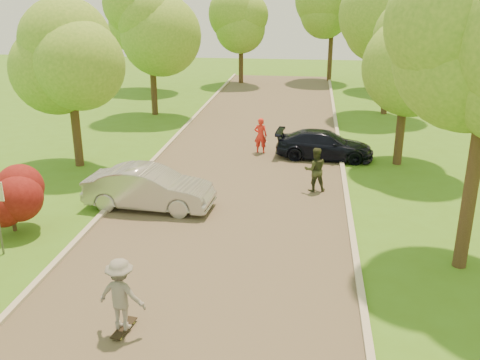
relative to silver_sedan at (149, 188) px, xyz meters
The scene contains 18 objects.
road 2.77m from the silver_sedan, ahead, with size 8.00×60.00×0.01m, color #4C4438.
curb_left 1.53m from the silver_sedan, behind, with size 0.18×60.00×0.12m, color #B2AD9E.
curb_right 6.76m from the silver_sedan, ahead, with size 0.18×60.00×0.12m, color #B2AD9E.
red_shrub 4.34m from the silver_sedan, 147.00° to the right, with size 1.70×1.70×1.95m.
tree_l_midb 7.02m from the silver_sedan, 134.96° to the left, with size 4.30×4.20×6.62m.
tree_l_far 15.38m from the silver_sedan, 104.71° to the left, with size 4.92×4.80×7.79m.
tree_r_midb 11.87m from the silver_sedan, 33.54° to the left, with size 4.51×4.40×7.01m.
tree_r_far 19.62m from the silver_sedan, 58.47° to the left, with size 5.33×5.20×8.34m.
tree_bg_a 23.43m from the silver_sedan, 105.41° to the left, with size 5.12×5.00×7.72m.
tree_bg_b 26.92m from the silver_sedan, 65.71° to the left, with size 5.12×5.00×7.95m.
tree_bg_c 26.50m from the silver_sedan, 90.25° to the left, with size 4.92×4.80×7.33m.
tree_bg_d 29.34m from the silver_sedan, 76.23° to the left, with size 5.12×5.00×7.72m.
silver_sedan is the anchor object (origin of this frame).
dark_sedan 8.86m from the silver_sedan, 47.60° to the left, with size 1.73×4.25×1.23m, color black.
longboard 7.09m from the silver_sedan, 77.93° to the right, with size 0.36×0.87×0.10m.
skateboarder 7.06m from the silver_sedan, 77.93° to the right, with size 1.06×0.61×1.65m, color slate.
person_striped 7.68m from the silver_sedan, 66.13° to the left, with size 0.59×0.39×1.62m, color red.
person_olive 6.05m from the silver_sedan, 23.18° to the left, with size 0.81×0.63×1.67m, color #2F3620.
Camera 1 is at (2.63, -8.51, 7.06)m, focal length 40.00 mm.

